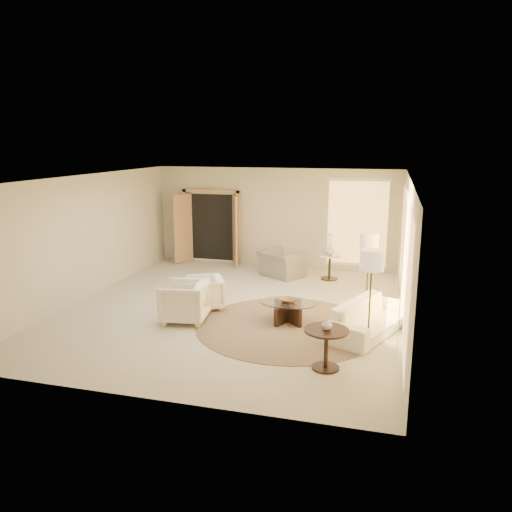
% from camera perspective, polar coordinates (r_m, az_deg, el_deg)
% --- Properties ---
extents(room, '(7.04, 8.04, 2.83)m').
position_cam_1_polar(room, '(10.46, -2.69, 1.25)').
color(room, beige).
rests_on(room, ground).
extents(windows_right, '(0.10, 6.40, 2.40)m').
position_cam_1_polar(windows_right, '(10.08, 16.50, -0.01)').
color(windows_right, '#FFC366').
rests_on(windows_right, room).
extents(window_back_corner, '(1.70, 0.10, 2.40)m').
position_cam_1_polar(window_back_corner, '(13.89, 11.51, 3.72)').
color(window_back_corner, '#FFC366').
rests_on(window_back_corner, room).
extents(curtains_right, '(0.06, 5.20, 2.60)m').
position_cam_1_polar(curtains_right, '(10.97, 16.15, 0.77)').
color(curtains_right, beige).
rests_on(curtains_right, room).
extents(french_doors, '(1.95, 0.66, 2.16)m').
position_cam_1_polar(french_doors, '(14.68, -5.18, 3.29)').
color(french_doors, tan).
rests_on(french_doors, room).
extents(area_rug, '(4.32, 4.32, 0.01)m').
position_cam_1_polar(area_rug, '(9.83, 3.60, -8.01)').
color(area_rug, '#433323').
rests_on(area_rug, room).
extents(sofa, '(1.57, 2.25, 0.61)m').
position_cam_1_polar(sofa, '(9.62, 12.88, -6.90)').
color(sofa, white).
rests_on(sofa, room).
extents(armchair_left, '(0.96, 0.98, 0.76)m').
position_cam_1_polar(armchair_left, '(10.78, -5.89, -4.03)').
color(armchair_left, white).
rests_on(armchair_left, room).
extents(armchair_right, '(0.91, 0.95, 0.88)m').
position_cam_1_polar(armchair_right, '(10.07, -8.21, -4.97)').
color(armchair_right, white).
rests_on(armchair_right, room).
extents(accent_chair, '(1.27, 1.14, 0.93)m').
position_cam_1_polar(accent_chair, '(13.24, 2.97, -0.39)').
color(accent_chair, gray).
rests_on(accent_chair, room).
extents(coffee_table, '(1.33, 1.33, 0.41)m').
position_cam_1_polar(coffee_table, '(9.99, 3.66, -6.12)').
color(coffee_table, black).
rests_on(coffee_table, room).
extents(end_table, '(0.70, 0.70, 0.66)m').
position_cam_1_polar(end_table, '(8.01, 8.03, -9.69)').
color(end_table, black).
rests_on(end_table, room).
extents(side_table, '(0.57, 0.57, 0.66)m').
position_cam_1_polar(side_table, '(13.10, 8.41, -0.96)').
color(side_table, black).
rests_on(side_table, room).
extents(floor_lamp_near, '(0.40, 0.40, 1.64)m').
position_cam_1_polar(floor_lamp_near, '(10.79, 12.81, 1.30)').
color(floor_lamp_near, black).
rests_on(floor_lamp_near, room).
extents(floor_lamp_far, '(0.42, 0.42, 1.71)m').
position_cam_1_polar(floor_lamp_far, '(8.79, 13.10, -0.95)').
color(floor_lamp_far, black).
rests_on(floor_lamp_far, room).
extents(bowl, '(0.41, 0.41, 0.08)m').
position_cam_1_polar(bowl, '(9.93, 3.67, -5.07)').
color(bowl, brown).
rests_on(bowl, coffee_table).
extents(end_vase, '(0.22, 0.22, 0.17)m').
position_cam_1_polar(end_vase, '(7.90, 8.10, -7.75)').
color(end_vase, silver).
rests_on(end_vase, end_table).
extents(side_vase, '(0.25, 0.25, 0.25)m').
position_cam_1_polar(side_vase, '(13.02, 8.46, 0.67)').
color(side_vase, silver).
rests_on(side_vase, side_table).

